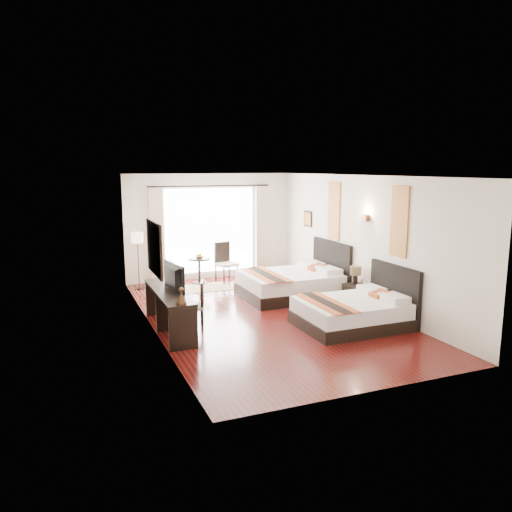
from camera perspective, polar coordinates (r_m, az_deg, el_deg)
name	(u,v)px	position (r m, az deg, el deg)	size (l,w,h in m)	color
floor	(264,316)	(10.19, 0.98, -6.82)	(4.50, 7.50, 0.01)	#350909
ceiling	(265,176)	(9.75, 1.03, 9.10)	(4.50, 7.50, 0.02)	white
wall_headboard	(361,241)	(10.94, 11.90, 1.69)	(0.01, 7.50, 2.80)	silver
wall_desk	(151,255)	(9.24, -11.92, 0.16)	(0.01, 7.50, 2.80)	silver
wall_window	(210,227)	(13.37, -5.30, 3.37)	(4.50, 0.01, 2.80)	silver
wall_entry	(378,290)	(6.66, 13.74, -3.77)	(4.50, 0.01, 2.80)	silver
window_glass	(210,230)	(13.36, -5.27, 2.93)	(2.40, 0.02, 2.20)	white
sheer_curtain	(211,231)	(13.31, -5.20, 2.90)	(2.30, 0.02, 2.10)	white
drape_left	(156,234)	(12.93, -11.31, 2.45)	(0.35, 0.14, 2.35)	#C0B294
drape_right	(262,229)	(13.76, 0.65, 3.10)	(0.35, 0.14, 2.35)	#C0B294
art_panel_near	(399,221)	(9.84, 16.06, 3.82)	(0.03, 0.50, 1.35)	#914415
art_panel_far	(334,211)	(11.81, 8.90, 5.08)	(0.03, 0.50, 1.35)	#914415
wall_sconce	(366,218)	(10.66, 12.43, 4.27)	(0.10, 0.14, 0.14)	#432918
mirror_frame	(154,248)	(9.01, -11.56, 0.89)	(0.04, 1.25, 0.95)	black
mirror_glass	(156,248)	(9.02, -11.40, 0.90)	(0.01, 1.12, 0.82)	white
bed_near	(355,311)	(9.63, 11.25, -6.20)	(1.98, 1.54, 1.11)	black
bed_far	(293,283)	(11.57, 4.31, -3.10)	(2.21, 1.72, 1.25)	black
nightstand	(356,296)	(10.86, 11.39, -4.55)	(0.42, 0.52, 0.50)	black
table_lamp	(356,272)	(10.83, 11.31, -1.81)	(0.24, 0.24, 0.38)	black
vase	(362,284)	(10.62, 11.97, -3.17)	(0.12, 0.12, 0.13)	black
console_desk	(169,311)	(9.31, -9.90, -6.16)	(0.50, 2.20, 0.76)	black
television	(169,277)	(9.13, -9.87, -2.39)	(0.88, 0.12, 0.51)	black
bronze_figurine	(181,297)	(8.23, -8.52, -4.64)	(0.17, 0.17, 0.25)	#432918
desk_chair	(194,314)	(9.42, -7.12, -6.56)	(0.52, 0.52, 0.89)	beige
floor_lamp	(137,242)	(12.43, -13.40, 1.61)	(0.28, 0.28, 1.41)	black
side_table	(199,271)	(12.91, -6.49, -1.69)	(0.58, 0.58, 0.67)	black
fruit_bowl	(199,257)	(12.82, -6.50, -0.13)	(0.19, 0.19, 0.05)	#492F1A
window_chair	(226,270)	(13.01, -3.44, -1.63)	(0.58, 0.58, 1.04)	beige
jute_rug	(205,288)	(12.50, -5.86, -3.62)	(1.30, 0.89, 0.01)	tan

